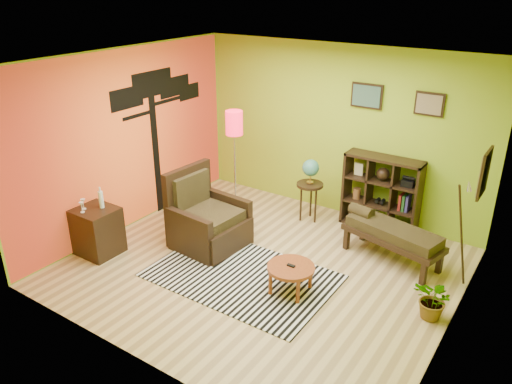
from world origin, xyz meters
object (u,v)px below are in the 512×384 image
Objects in this scene: potted_plant at (434,304)px; side_cabinet at (97,231)px; cube_shelf at (382,194)px; floor_lamp at (234,133)px; globe_table at (310,175)px; coffee_table at (291,270)px; bench at (391,233)px; armchair at (206,223)px.

side_cabinet is at bearing -165.56° from potted_plant.
cube_shelf is at bearing 44.12° from side_cabinet.
cube_shelf is (2.08, 1.04, -0.89)m from floor_lamp.
potted_plant is (4.50, 1.16, -0.15)m from side_cabinet.
floor_lamp is at bearing 166.68° from potted_plant.
globe_table is at bearing 33.44° from floor_lamp.
side_cabinet is at bearing -166.06° from coffee_table.
floor_lamp is at bearing -175.75° from bench.
cube_shelf is at bearing 82.91° from coffee_table.
armchair is (-1.68, 0.38, 0.03)m from coffee_table.
bench is 2.93× the size of potted_plant.
floor_lamp is (-0.11, 0.90, 1.14)m from armchair.
side_cabinet is at bearing -135.88° from cube_shelf.
bench reaches higher than coffee_table.
armchair is 1.86m from globe_table.
potted_plant is (1.67, 0.46, -0.12)m from coffee_table.
coffee_table is at bearing -117.31° from bench.
cube_shelf is at bearing 119.01° from bench.
cube_shelf is (1.97, 1.94, 0.25)m from armchair.
coffee_table is 0.40× the size of bench.
potted_plant is (3.36, 0.08, -0.15)m from armchair.
bench is (0.47, -0.85, -0.18)m from cube_shelf.
coffee_table is 0.58× the size of globe_table.
cube_shelf is at bearing 44.52° from armchair.
cube_shelf reaches higher than bench.
globe_table is at bearing 162.87° from bench.
floor_lamp is at bearing -146.56° from globe_table.
armchair is 1.46m from floor_lamp.
potted_plant is at bearing -31.17° from globe_table.
armchair is at bearing 167.32° from coffee_table.
armchair is 0.77× the size of bench.
floor_lamp is at bearing 144.54° from coffee_table.
globe_table is 0.88× the size of cube_shelf.
potted_plant is at bearing -13.32° from floor_lamp.
side_cabinet is 2.51m from floor_lamp.
globe_table is (-0.79, 1.95, 0.48)m from coffee_table.
bench is at bearing 24.06° from armchair.
floor_lamp is at bearing 62.55° from side_cabinet.
coffee_table is at bearing -12.68° from armchair.
floor_lamp reaches higher than potted_plant.
globe_table is 0.70× the size of bench.
armchair reaches higher than bench.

